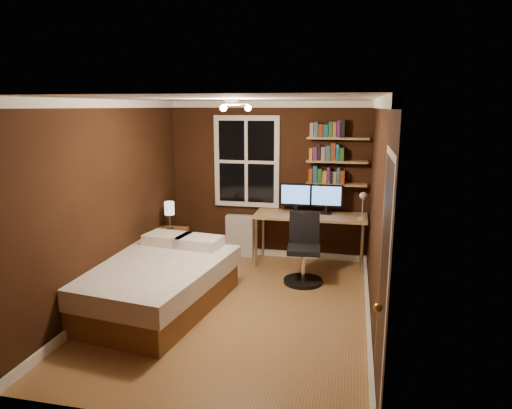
% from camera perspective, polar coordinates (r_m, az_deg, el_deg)
% --- Properties ---
extents(floor, '(4.20, 4.20, 0.00)m').
position_cam_1_polar(floor, '(5.73, -2.51, -12.82)').
color(floor, brown).
rests_on(floor, ground).
extents(wall_back, '(3.20, 0.04, 2.50)m').
position_cam_1_polar(wall_back, '(7.33, 1.57, 3.00)').
color(wall_back, black).
rests_on(wall_back, ground).
extents(wall_left, '(0.04, 4.20, 2.50)m').
position_cam_1_polar(wall_left, '(5.93, -17.76, 0.22)').
color(wall_left, black).
rests_on(wall_left, ground).
extents(wall_right, '(0.04, 4.20, 2.50)m').
position_cam_1_polar(wall_right, '(5.16, 14.83, -1.34)').
color(wall_right, black).
rests_on(wall_right, ground).
extents(ceiling, '(3.20, 4.20, 0.02)m').
position_cam_1_polar(ceiling, '(5.19, -2.77, 13.06)').
color(ceiling, white).
rests_on(ceiling, wall_back).
extents(window, '(1.06, 0.06, 1.46)m').
position_cam_1_polar(window, '(7.33, -1.17, 5.37)').
color(window, white).
rests_on(window, wall_back).
extents(door, '(0.03, 0.82, 2.05)m').
position_cam_1_polar(door, '(3.74, 15.45, -10.14)').
color(door, black).
rests_on(door, ground).
extents(door_knob, '(0.06, 0.06, 0.06)m').
position_cam_1_polar(door_knob, '(3.48, 15.01, -12.35)').
color(door_knob, gold).
rests_on(door_knob, door).
extents(ceiling_fixture, '(0.44, 0.44, 0.18)m').
position_cam_1_polar(ceiling_fixture, '(5.09, -3.05, 11.95)').
color(ceiling_fixture, beige).
rests_on(ceiling_fixture, ceiling).
extents(bookshelf_lower, '(0.92, 0.22, 0.03)m').
position_cam_1_polar(bookshelf_lower, '(7.10, 10.00, 2.51)').
color(bookshelf_lower, '#9F774D').
rests_on(bookshelf_lower, wall_back).
extents(books_row_lower, '(0.54, 0.16, 0.23)m').
position_cam_1_polar(books_row_lower, '(7.08, 10.03, 3.55)').
color(books_row_lower, maroon).
rests_on(books_row_lower, bookshelf_lower).
extents(bookshelf_middle, '(0.92, 0.22, 0.03)m').
position_cam_1_polar(bookshelf_middle, '(7.05, 10.10, 5.32)').
color(bookshelf_middle, '#9F774D').
rests_on(bookshelf_middle, wall_back).
extents(books_row_middle, '(0.48, 0.16, 0.23)m').
position_cam_1_polar(books_row_middle, '(7.03, 10.14, 6.37)').
color(books_row_middle, '#195573').
rests_on(books_row_middle, bookshelf_middle).
extents(bookshelf_upper, '(0.92, 0.22, 0.03)m').
position_cam_1_polar(bookshelf_upper, '(7.02, 10.21, 8.15)').
color(bookshelf_upper, '#9F774D').
rests_on(bookshelf_upper, wall_back).
extents(books_row_upper, '(0.48, 0.16, 0.23)m').
position_cam_1_polar(books_row_upper, '(7.01, 10.25, 9.21)').
color(books_row_upper, '#285B27').
rests_on(books_row_upper, bookshelf_upper).
extents(bed, '(1.77, 2.26, 0.71)m').
position_cam_1_polar(bed, '(5.79, -12.64, -9.57)').
color(bed, brown).
rests_on(bed, ground).
extents(nightstand, '(0.47, 0.47, 0.57)m').
position_cam_1_polar(nightstand, '(7.20, -10.59, -5.28)').
color(nightstand, brown).
rests_on(nightstand, ground).
extents(bedside_lamp, '(0.15, 0.15, 0.44)m').
position_cam_1_polar(bedside_lamp, '(7.07, -10.74, -1.39)').
color(bedside_lamp, white).
rests_on(bedside_lamp, nightstand).
extents(radiator, '(0.45, 0.16, 0.68)m').
position_cam_1_polar(radiator, '(7.51, -2.01, -3.90)').
color(radiator, silver).
rests_on(radiator, ground).
extents(desk, '(1.70, 0.64, 0.81)m').
position_cam_1_polar(desk, '(7.01, 6.80, -1.72)').
color(desk, '#9F774D').
rests_on(desk, ground).
extents(monitor_left, '(0.49, 0.12, 0.46)m').
position_cam_1_polar(monitor_left, '(7.05, 4.98, 0.81)').
color(monitor_left, black).
rests_on(monitor_left, desk).
extents(monitor_right, '(0.49, 0.12, 0.46)m').
position_cam_1_polar(monitor_right, '(7.01, 8.78, 0.64)').
color(monitor_right, black).
rests_on(monitor_right, desk).
extents(desk_lamp, '(0.14, 0.32, 0.44)m').
position_cam_1_polar(desk_lamp, '(6.75, 13.19, -0.06)').
color(desk_lamp, silver).
rests_on(desk_lamp, desk).
extents(office_chair, '(0.54, 0.54, 0.99)m').
position_cam_1_polar(office_chair, '(6.42, 5.96, -6.46)').
color(office_chair, black).
rests_on(office_chair, ground).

